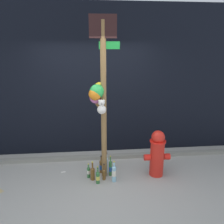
{
  "coord_description": "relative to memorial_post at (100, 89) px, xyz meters",
  "views": [
    {
      "loc": [
        -0.05,
        -3.35,
        2.3
      ],
      "look_at": [
        0.32,
        0.4,
        1.24
      ],
      "focal_mm": 35.88,
      "sensor_mm": 36.0,
      "label": 1
    }
  ],
  "objects": [
    {
      "name": "curb_strip",
      "position": [
        -0.11,
        0.64,
        -1.61
      ],
      "size": [
        8.0,
        0.12,
        0.08
      ],
      "primitive_type": "cube",
      "color": "gray",
      "rests_on": "ground_plane"
    },
    {
      "name": "bottle_3",
      "position": [
        0.05,
        -0.17,
        -1.53
      ],
      "size": [
        0.06,
        0.06,
        0.31
      ],
      "color": "brown",
      "rests_on": "ground_plane"
    },
    {
      "name": "litter_1",
      "position": [
        -1.73,
        -0.34,
        -1.65
      ],
      "size": [
        0.16,
        0.15,
        0.01
      ],
      "primitive_type": "cube",
      "rotation": [
        0.0,
        0.0,
        2.44
      ],
      "color": "tan",
      "rests_on": "ground_plane"
    },
    {
      "name": "bottle_4",
      "position": [
        0.22,
        -0.24,
        -1.48
      ],
      "size": [
        0.08,
        0.08,
        0.4
      ],
      "color": "#93CCE0",
      "rests_on": "ground_plane"
    },
    {
      "name": "bottle_7",
      "position": [
        -0.23,
        -0.07,
        -1.53
      ],
      "size": [
        0.06,
        0.06,
        0.28
      ],
      "color": "#337038",
      "rests_on": "ground_plane"
    },
    {
      "name": "fire_hydrant",
      "position": [
        1.05,
        -0.09,
        -1.2
      ],
      "size": [
        0.49,
        0.3,
        0.88
      ],
      "color": "red",
      "rests_on": "ground_plane"
    },
    {
      "name": "bottle_1",
      "position": [
        0.11,
        0.08,
        -1.48
      ],
      "size": [
        0.06,
        0.06,
        0.4
      ],
      "color": "#B2DBEA",
      "rests_on": "ground_plane"
    },
    {
      "name": "building_wall",
      "position": [
        -0.11,
        1.15,
        -0.03
      ],
      "size": [
        10.0,
        0.2,
        3.24
      ],
      "color": "black",
      "rests_on": "ground_plane"
    },
    {
      "name": "litter_2",
      "position": [
        -0.73,
        0.16,
        -1.65
      ],
      "size": [
        0.1,
        0.08,
        0.01
      ],
      "primitive_type": "cube",
      "rotation": [
        0.0,
        0.0,
        0.31
      ],
      "color": "silver",
      "rests_on": "ground_plane"
    },
    {
      "name": "bottle_5",
      "position": [
        0.01,
        0.09,
        -1.51
      ],
      "size": [
        0.08,
        0.08,
        0.35
      ],
      "color": "brown",
      "rests_on": "ground_plane"
    },
    {
      "name": "bottle_6",
      "position": [
        0.18,
        -0.03,
        -1.49
      ],
      "size": [
        0.06,
        0.06,
        0.4
      ],
      "color": "#337038",
      "rests_on": "ground_plane"
    },
    {
      "name": "bottle_0",
      "position": [
        -0.07,
        -0.27,
        -1.53
      ],
      "size": [
        0.07,
        0.07,
        0.33
      ],
      "color": "#337038",
      "rests_on": "ground_plane"
    },
    {
      "name": "ground_plane",
      "position": [
        -0.11,
        -0.42,
        -1.65
      ],
      "size": [
        14.0,
        14.0,
        0.0
      ],
      "primitive_type": "plane",
      "color": "#9E9B93"
    },
    {
      "name": "memorial_post",
      "position": [
        0.0,
        0.0,
        0.0
      ],
      "size": [
        0.53,
        0.48,
        2.83
      ],
      "color": "olive",
      "rests_on": "ground_plane"
    },
    {
      "name": "bottle_8",
      "position": [
        0.08,
        0.19,
        -1.54
      ],
      "size": [
        0.06,
        0.06,
        0.29
      ],
      "color": "#337038",
      "rests_on": "ground_plane"
    },
    {
      "name": "litter_0",
      "position": [
        -1.01,
        0.65,
        -1.65
      ],
      "size": [
        0.13,
        0.1,
        0.01
      ],
      "primitive_type": "cube",
      "rotation": [
        0.0,
        0.0,
        0.02
      ],
      "color": "#8C99B2",
      "rests_on": "ground_plane"
    },
    {
      "name": "bottle_2",
      "position": [
        -0.16,
        -0.15,
        -1.51
      ],
      "size": [
        0.08,
        0.08,
        0.36
      ],
      "color": "brown",
      "rests_on": "ground_plane"
    }
  ]
}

